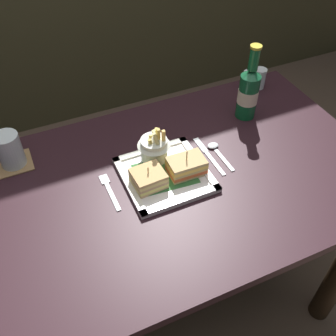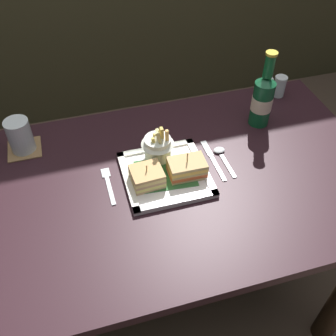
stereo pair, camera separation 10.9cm
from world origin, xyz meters
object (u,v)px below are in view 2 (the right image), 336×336
object	(u,v)px
fries_cup	(158,144)
spoon	(221,154)
sandwich_half_left	(147,175)
salt_shaker	(266,89)
water_glass	(21,138)
beer_bottle	(263,98)
fork	(108,183)
knife	(212,158)
sandwich_half_right	(186,167)
dining_table	(170,215)
square_plate	(165,174)
pepper_shaker	(279,87)

from	to	relation	value
fries_cup	spoon	xyz separation A→B (m)	(0.19, -0.04, -0.06)
sandwich_half_left	salt_shaker	world-z (taller)	same
water_glass	beer_bottle	bearing A→B (deg)	-5.86
fork	fries_cup	bearing A→B (deg)	19.66
water_glass	knife	xyz separation A→B (m)	(0.54, -0.20, -0.05)
sandwich_half_right	knife	distance (m)	0.11
salt_shaker	sandwich_half_left	bearing A→B (deg)	-150.00
spoon	dining_table	bearing A→B (deg)	-162.68
square_plate	fries_cup	size ratio (longest dim) A/B	2.02
fries_cup	water_glass	size ratio (longest dim) A/B	1.12
sandwich_half_left	water_glass	xyz separation A→B (m)	(-0.33, 0.24, 0.02)
dining_table	fork	distance (m)	0.24
beer_bottle	salt_shaker	world-z (taller)	beer_bottle
fork	sandwich_half_right	bearing A→B (deg)	-7.61
dining_table	knife	bearing A→B (deg)	18.78
square_plate	spoon	distance (m)	0.19
beer_bottle	spoon	size ratio (longest dim) A/B	1.92
beer_bottle	knife	bearing A→B (deg)	-149.53
sandwich_half_left	fries_cup	distance (m)	0.11
sandwich_half_right	spoon	distance (m)	0.14
beer_bottle	salt_shaker	xyz separation A→B (m)	(0.09, 0.13, -0.06)
spoon	pepper_shaker	bearing A→B (deg)	37.60
pepper_shaker	water_glass	bearing A→B (deg)	-176.90
dining_table	spoon	size ratio (longest dim) A/B	9.35
sandwich_half_right	water_glass	size ratio (longest dim) A/B	1.00
dining_table	pepper_shaker	world-z (taller)	pepper_shaker
spoon	beer_bottle	bearing A→B (deg)	33.47
water_glass	salt_shaker	distance (m)	0.84
sandwich_half_left	salt_shaker	size ratio (longest dim) A/B	1.15
water_glass	salt_shaker	xyz separation A→B (m)	(0.84, 0.05, -0.01)
beer_bottle	dining_table	bearing A→B (deg)	-154.07
knife	spoon	world-z (taller)	spoon
square_plate	spoon	xyz separation A→B (m)	(0.19, 0.04, -0.00)
square_plate	fries_cup	bearing A→B (deg)	91.70
sandwich_half_right	salt_shaker	bearing A→B (deg)	36.80
beer_bottle	knife	xyz separation A→B (m)	(-0.21, -0.12, -0.09)
square_plate	salt_shaker	distance (m)	0.53
dining_table	fries_cup	bearing A→B (deg)	97.81
sandwich_half_left	sandwich_half_right	bearing A→B (deg)	0.00
sandwich_half_right	pepper_shaker	size ratio (longest dim) A/B	1.40
water_glass	fork	size ratio (longest dim) A/B	0.73
water_glass	sandwich_half_left	bearing A→B (deg)	-36.65
sandwich_half_right	fries_cup	distance (m)	0.11
sandwich_half_right	knife	world-z (taller)	sandwich_half_right
knife	square_plate	bearing A→B (deg)	-168.90
salt_shaker	square_plate	bearing A→B (deg)	-148.24
fries_cup	knife	size ratio (longest dim) A/B	0.66
square_plate	fries_cup	world-z (taller)	fries_cup
square_plate	pepper_shaker	bearing A→B (deg)	29.02
dining_table	sandwich_half_left	xyz separation A→B (m)	(-0.07, 0.00, 0.19)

